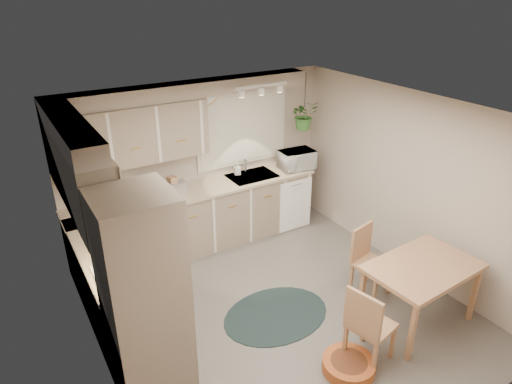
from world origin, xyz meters
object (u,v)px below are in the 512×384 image
pet_bed (349,365)px  microwave (297,158)px  chair_back (373,263)px  braided_rug (276,315)px  chair_left (371,323)px  dining_table (418,294)px

pet_bed → microwave: microwave is taller
chair_back → microwave: microwave is taller
chair_back → braided_rug: 1.35m
pet_bed → microwave: 3.33m
chair_left → braided_rug: size_ratio=0.70×
dining_table → chair_left: size_ratio=1.34×
chair_left → microwave: 3.09m
dining_table → chair_left: 0.88m
braided_rug → chair_back: bearing=-10.9°
chair_left → braided_rug: 1.23m
braided_rug → pet_bed: (0.17, -1.08, 0.06)m
dining_table → chair_left: chair_left is taller
chair_left → pet_bed: chair_left is taller
chair_left → pet_bed: 0.49m
microwave → dining_table: bearing=-90.0°
dining_table → braided_rug: 1.65m
dining_table → braided_rug: (-1.32, 0.91, -0.38)m
chair_back → microwave: 2.14m
chair_back → braided_rug: (-1.25, 0.24, -0.44)m
dining_table → pet_bed: 1.21m
dining_table → braided_rug: size_ratio=0.94×
chair_left → chair_back: bearing=121.7°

